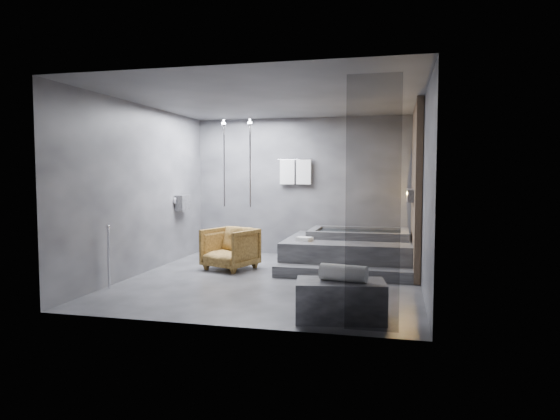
# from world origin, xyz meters

# --- Properties ---
(room) EXTENTS (5.00, 5.04, 2.82)m
(room) POSITION_xyz_m (0.40, 0.24, 1.73)
(room) COLOR #2C2C2E
(room) RESTS_ON ground
(tub_deck) EXTENTS (2.20, 2.00, 0.50)m
(tub_deck) POSITION_xyz_m (1.05, 1.45, 0.25)
(tub_deck) COLOR #313133
(tub_deck) RESTS_ON ground
(tub_step) EXTENTS (2.20, 0.36, 0.18)m
(tub_step) POSITION_xyz_m (1.05, 0.27, 0.09)
(tub_step) COLOR #313133
(tub_step) RESTS_ON ground
(concrete_bench) EXTENTS (1.07, 0.70, 0.45)m
(concrete_bench) POSITION_xyz_m (1.28, -1.97, 0.22)
(concrete_bench) COLOR #373739
(concrete_bench) RESTS_ON ground
(driftwood_chair) EXTENTS (1.00, 1.02, 0.72)m
(driftwood_chair) POSITION_xyz_m (-0.94, 0.63, 0.36)
(driftwood_chair) COLOR #4D3413
(driftwood_chair) RESTS_ON ground
(rolled_towel) EXTENTS (0.56, 0.28, 0.19)m
(rolled_towel) POSITION_xyz_m (1.31, -1.99, 0.54)
(rolled_towel) COLOR silver
(rolled_towel) RESTS_ON concrete_bench
(deck_towel) EXTENTS (0.31, 0.27, 0.07)m
(deck_towel) POSITION_xyz_m (0.33, 0.89, 0.53)
(deck_towel) COLOR silver
(deck_towel) RESTS_ON tub_deck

